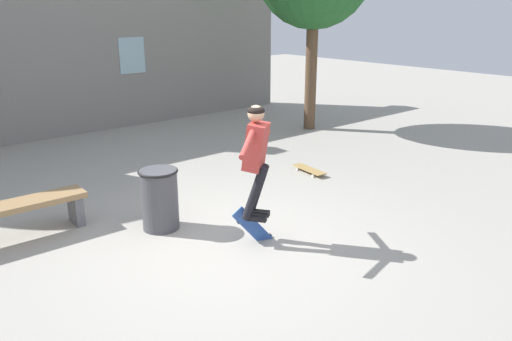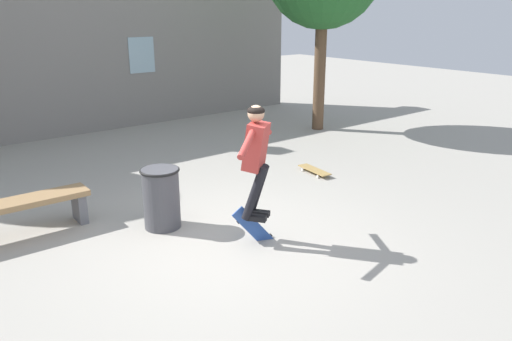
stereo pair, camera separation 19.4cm
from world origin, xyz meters
The scene contains 7 objects.
ground_plane centered at (0.00, 0.00, 0.00)m, with size 40.00×40.00×0.00m, color #A39E93.
building_backdrop centered at (0.00, 7.40, 2.13)m, with size 14.96×0.52×5.11m.
park_bench centered at (-2.19, 2.00, 0.38)m, with size 2.00×0.46×0.51m.
trash_bin centered at (-0.47, 1.05, 0.46)m, with size 0.55×0.55×0.87m.
skater centered at (0.27, -0.17, 1.25)m, with size 1.11×0.81×1.50m.
skateboard_flipping centered at (0.29, -0.13, 0.16)m, with size 0.59×0.31×0.71m.
skateboard_resting centered at (2.93, 1.41, 0.07)m, with size 0.30×0.79×0.08m.
Camera 2 is at (-3.49, -4.90, 2.99)m, focal length 35.00 mm.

